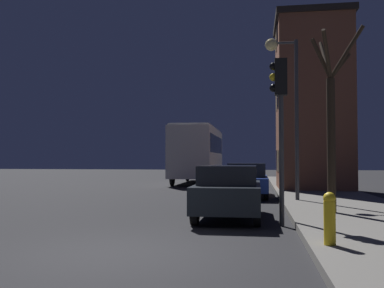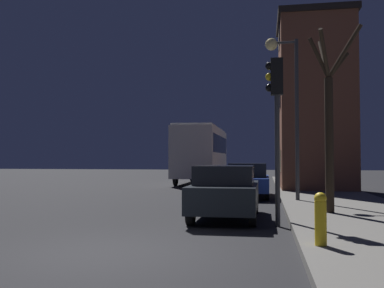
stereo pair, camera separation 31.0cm
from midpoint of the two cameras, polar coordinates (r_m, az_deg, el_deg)
name	(u,v)px [view 2 (the right image)]	position (r m, az deg, el deg)	size (l,w,h in m)	color
ground_plane	(112,253)	(7.76, -9.43, -14.18)	(120.00, 120.00, 0.00)	black
brick_building	(315,102)	(22.84, 16.46, 5.37)	(3.75, 4.29, 8.74)	brown
streetlamp	(285,84)	(16.23, 12.87, 7.87)	(1.20, 0.46, 5.95)	#38383A
traffic_light	(276,105)	(10.76, 11.91, 5.08)	(0.43, 0.24, 4.12)	#38383A
bare_tree	(329,120)	(12.53, 18.53, 3.05)	(1.42, 2.28, 5.11)	#2D2319
bus	(202,151)	(29.32, 1.60, -0.88)	(2.61, 9.13, 3.78)	beige
car_near_lane	(226,191)	(11.81, 5.28, -6.28)	(1.71, 3.91, 1.46)	black
car_mid_lane	(248,179)	(18.80, 7.99, -4.70)	(1.75, 4.47, 1.47)	navy
fire_hydrant	(321,218)	(7.75, 17.88, -9.31)	(0.21, 0.21, 0.91)	gold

